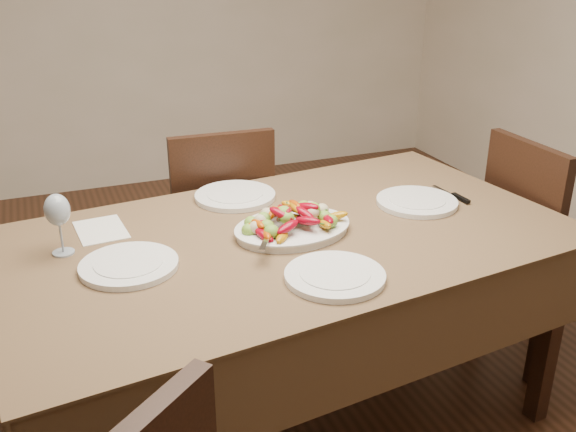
{
  "coord_description": "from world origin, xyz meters",
  "views": [
    {
      "loc": [
        -0.49,
        -1.53,
        1.63
      ],
      "look_at": [
        0.21,
        0.23,
        0.82
      ],
      "focal_mm": 40.0,
      "sensor_mm": 36.0,
      "label": 1
    }
  ],
  "objects_px": {
    "dining_table": "(288,332)",
    "plate_far": "(235,196)",
    "chair_right": "(552,250)",
    "serving_platter": "(293,230)",
    "chair_far": "(215,227)",
    "plate_left": "(129,266)",
    "wine_glass": "(59,223)",
    "plate_near": "(335,276)",
    "plate_right": "(417,202)"
  },
  "relations": [
    {
      "from": "dining_table",
      "to": "plate_far",
      "type": "bearing_deg",
      "value": 100.32
    },
    {
      "from": "dining_table",
      "to": "plate_far",
      "type": "xyz_separation_m",
      "value": [
        -0.07,
        0.36,
        0.39
      ]
    },
    {
      "from": "chair_right",
      "to": "serving_platter",
      "type": "distance_m",
      "value": 1.19
    },
    {
      "from": "chair_far",
      "to": "chair_right",
      "type": "xyz_separation_m",
      "value": [
        1.21,
        -0.73,
        0.0
      ]
    },
    {
      "from": "plate_left",
      "to": "wine_glass",
      "type": "height_order",
      "value": "wine_glass"
    },
    {
      "from": "chair_far",
      "to": "plate_near",
      "type": "height_order",
      "value": "chair_far"
    },
    {
      "from": "serving_platter",
      "to": "plate_left",
      "type": "height_order",
      "value": "serving_platter"
    },
    {
      "from": "serving_platter",
      "to": "plate_far",
      "type": "bearing_deg",
      "value": 102.44
    },
    {
      "from": "chair_far",
      "to": "serving_platter",
      "type": "bearing_deg",
      "value": 96.7
    },
    {
      "from": "chair_far",
      "to": "plate_right",
      "type": "xyz_separation_m",
      "value": [
        0.57,
        -0.7,
        0.29
      ]
    },
    {
      "from": "chair_right",
      "to": "plate_right",
      "type": "height_order",
      "value": "chair_right"
    },
    {
      "from": "serving_platter",
      "to": "plate_near",
      "type": "height_order",
      "value": "serving_platter"
    },
    {
      "from": "chair_far",
      "to": "serving_platter",
      "type": "xyz_separation_m",
      "value": [
        0.06,
        -0.76,
        0.3
      ]
    },
    {
      "from": "plate_left",
      "to": "plate_near",
      "type": "relative_size",
      "value": 1.0
    },
    {
      "from": "serving_platter",
      "to": "plate_left",
      "type": "distance_m",
      "value": 0.54
    },
    {
      "from": "plate_near",
      "to": "wine_glass",
      "type": "xyz_separation_m",
      "value": [
        -0.7,
        0.45,
        0.09
      ]
    },
    {
      "from": "chair_far",
      "to": "wine_glass",
      "type": "distance_m",
      "value": 0.99
    },
    {
      "from": "chair_far",
      "to": "plate_right",
      "type": "distance_m",
      "value": 0.94
    },
    {
      "from": "chair_right",
      "to": "plate_far",
      "type": "bearing_deg",
      "value": 74.89
    },
    {
      "from": "dining_table",
      "to": "chair_right",
      "type": "distance_m",
      "value": 1.17
    },
    {
      "from": "serving_platter",
      "to": "plate_right",
      "type": "distance_m",
      "value": 0.51
    },
    {
      "from": "plate_far",
      "to": "chair_right",
      "type": "bearing_deg",
      "value": -15.34
    },
    {
      "from": "plate_near",
      "to": "serving_platter",
      "type": "bearing_deg",
      "value": 88.93
    },
    {
      "from": "chair_far",
      "to": "chair_right",
      "type": "distance_m",
      "value": 1.42
    },
    {
      "from": "dining_table",
      "to": "serving_platter",
      "type": "xyz_separation_m",
      "value": [
        0.01,
        -0.0,
        0.39
      ]
    },
    {
      "from": "chair_far",
      "to": "plate_left",
      "type": "bearing_deg",
      "value": 61.97
    },
    {
      "from": "chair_right",
      "to": "wine_glass",
      "type": "distance_m",
      "value": 1.9
    },
    {
      "from": "serving_platter",
      "to": "plate_near",
      "type": "relative_size",
      "value": 1.33
    },
    {
      "from": "serving_platter",
      "to": "plate_right",
      "type": "height_order",
      "value": "serving_platter"
    },
    {
      "from": "wine_glass",
      "to": "plate_left",
      "type": "bearing_deg",
      "value": -45.36
    },
    {
      "from": "dining_table",
      "to": "wine_glass",
      "type": "bearing_deg",
      "value": 170.17
    },
    {
      "from": "plate_far",
      "to": "plate_near",
      "type": "relative_size",
      "value": 1.04
    },
    {
      "from": "serving_platter",
      "to": "wine_glass",
      "type": "distance_m",
      "value": 0.72
    },
    {
      "from": "chair_far",
      "to": "plate_right",
      "type": "bearing_deg",
      "value": 131.63
    },
    {
      "from": "plate_far",
      "to": "wine_glass",
      "type": "xyz_separation_m",
      "value": [
        -0.62,
        -0.24,
        0.09
      ]
    },
    {
      "from": "chair_far",
      "to": "plate_left",
      "type": "distance_m",
      "value": 0.98
    },
    {
      "from": "dining_table",
      "to": "plate_right",
      "type": "xyz_separation_m",
      "value": [
        0.53,
        0.06,
        0.39
      ]
    },
    {
      "from": "plate_near",
      "to": "plate_left",
      "type": "bearing_deg",
      "value": 152.01
    },
    {
      "from": "dining_table",
      "to": "wine_glass",
      "type": "distance_m",
      "value": 0.85
    },
    {
      "from": "chair_far",
      "to": "wine_glass",
      "type": "height_order",
      "value": "wine_glass"
    },
    {
      "from": "chair_right",
      "to": "plate_right",
      "type": "xyz_separation_m",
      "value": [
        -0.64,
        0.04,
        0.29
      ]
    },
    {
      "from": "dining_table",
      "to": "plate_right",
      "type": "bearing_deg",
      "value": 6.66
    },
    {
      "from": "wine_glass",
      "to": "chair_right",
      "type": "bearing_deg",
      "value": -2.98
    },
    {
      "from": "serving_platter",
      "to": "wine_glass",
      "type": "xyz_separation_m",
      "value": [
        -0.7,
        0.12,
        0.09
      ]
    },
    {
      "from": "dining_table",
      "to": "plate_near",
      "type": "relative_size",
      "value": 6.45
    },
    {
      "from": "chair_far",
      "to": "plate_near",
      "type": "distance_m",
      "value": 1.13
    },
    {
      "from": "chair_far",
      "to": "wine_glass",
      "type": "bearing_deg",
      "value": 47.04
    },
    {
      "from": "dining_table",
      "to": "plate_near",
      "type": "height_order",
      "value": "plate_near"
    },
    {
      "from": "chair_far",
      "to": "wine_glass",
      "type": "relative_size",
      "value": 4.64
    },
    {
      "from": "plate_left",
      "to": "plate_near",
      "type": "height_order",
      "value": "same"
    }
  ]
}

